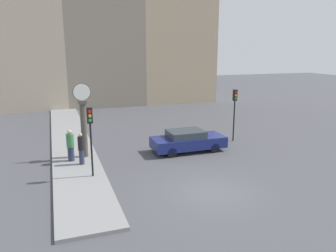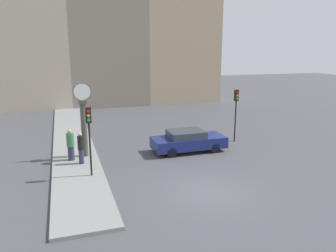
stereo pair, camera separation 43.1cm
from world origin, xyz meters
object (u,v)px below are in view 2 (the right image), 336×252
at_px(sedan_car, 188,141).
at_px(traffic_light_far, 236,105).
at_px(traffic_light_near, 89,127).
at_px(pedestrian_green_hoodie, 71,145).
at_px(pedestrian_black_jacket, 81,148).
at_px(street_clock, 84,121).

distance_m(sedan_car, traffic_light_far, 4.50).
distance_m(traffic_light_near, traffic_light_far, 10.77).
distance_m(sedan_car, pedestrian_green_hoodie, 7.05).
relative_size(traffic_light_far, pedestrian_black_jacket, 2.06).
distance_m(street_clock, pedestrian_black_jacket, 1.80).
bearing_deg(street_clock, pedestrian_green_hoodie, -148.39).
bearing_deg(traffic_light_near, pedestrian_green_hoodie, 107.49).
bearing_deg(pedestrian_green_hoodie, sedan_car, -1.04).
relative_size(sedan_car, traffic_light_far, 1.27).
height_order(street_clock, pedestrian_green_hoodie, street_clock).
relative_size(street_clock, pedestrian_black_jacket, 2.45).
xyz_separation_m(pedestrian_green_hoodie, pedestrian_black_jacket, (0.51, -0.79, -0.00)).
relative_size(sedan_car, pedestrian_black_jacket, 2.62).
bearing_deg(traffic_light_near, pedestrian_black_jacket, 100.21).
distance_m(traffic_light_far, street_clock, 10.16).
height_order(street_clock, pedestrian_black_jacket, street_clock).
relative_size(sedan_car, pedestrian_green_hoodie, 2.56).
bearing_deg(traffic_light_near, street_clock, 90.63).
relative_size(traffic_light_near, pedestrian_green_hoodie, 1.92).
relative_size(traffic_light_near, street_clock, 0.80).
height_order(sedan_car, street_clock, street_clock).
height_order(pedestrian_green_hoodie, pedestrian_black_jacket, pedestrian_green_hoodie).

